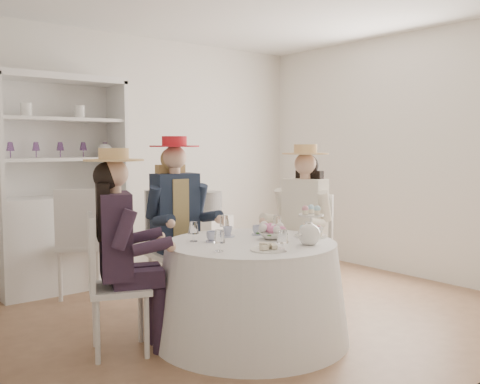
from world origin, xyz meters
TOP-DOWN VIEW (x-y plane):
  - ground at (0.00, 0.00)m, footprint 4.50×4.50m
  - wall_back at (0.00, 2.00)m, footprint 4.50×0.00m
  - wall_front at (0.00, -2.00)m, footprint 4.50×0.00m
  - wall_right at (2.25, 0.00)m, footprint 0.00×4.50m
  - tea_table at (-0.39, -0.51)m, footprint 1.48×1.48m
  - hutch at (-0.98, 1.76)m, footprint 1.33×0.64m
  - side_table at (0.78, 1.63)m, footprint 0.48×0.48m
  - hatbox at (0.78, 1.63)m, footprint 0.34×0.34m
  - guest_left at (-1.29, -0.16)m, footprint 0.60×0.54m
  - guest_mid at (-0.43, 0.46)m, footprint 0.57×0.59m
  - guest_right at (0.52, -0.17)m, footprint 0.59×0.55m
  - spare_chair at (-0.97, 1.32)m, footprint 0.60×0.60m
  - teacup_a at (-0.62, -0.33)m, footprint 0.11×0.11m
  - teacup_b at (-0.39, -0.23)m, footprint 0.10×0.10m
  - teacup_c at (-0.15, -0.31)m, footprint 0.11×0.11m
  - flower_bowl at (-0.20, -0.53)m, footprint 0.28×0.28m
  - flower_arrangement at (-0.18, -0.53)m, footprint 0.18×0.17m
  - table_teapot at (-0.13, -0.87)m, footprint 0.23×0.16m
  - sandwich_plate at (-0.51, -0.84)m, footprint 0.24×0.24m
  - cupcake_stand at (0.12, -0.64)m, footprint 0.26×0.26m
  - stemware_set at (-0.39, -0.51)m, footprint 0.89×0.93m

SIDE VIEW (x-z plane):
  - ground at x=0.00m, z-range 0.00..0.00m
  - side_table at x=0.78m, z-range 0.00..0.62m
  - tea_table at x=-0.39m, z-range 0.00..0.74m
  - spare_chair at x=-0.97m, z-range 0.04..1.10m
  - sandwich_plate at x=-0.51m, z-range 0.72..0.78m
  - hutch at x=-0.98m, z-range -0.31..1.84m
  - flower_bowl at x=-0.20m, z-range 0.74..0.79m
  - hatbox at x=0.78m, z-range 0.62..0.91m
  - teacup_c at x=-0.15m, z-range 0.74..0.81m
  - teacup_a at x=-0.62m, z-range 0.74..0.81m
  - teacup_b at x=-0.39m, z-range 0.74..0.81m
  - table_teapot at x=-0.13m, z-range 0.72..0.90m
  - guest_left at x=-1.29m, z-range 0.09..1.53m
  - stemware_set at x=-0.39m, z-range 0.74..0.89m
  - flower_arrangement at x=-0.18m, z-range 0.79..0.85m
  - cupcake_stand at x=0.12m, z-range 0.71..0.95m
  - guest_right at x=0.52m, z-range 0.09..1.56m
  - guest_mid at x=-0.43m, z-range 0.10..1.64m
  - wall_back at x=0.00m, z-range -0.90..3.60m
  - wall_front at x=0.00m, z-range -0.90..3.60m
  - wall_right at x=2.25m, z-range -0.90..3.60m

